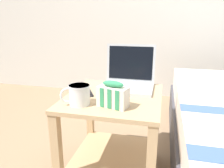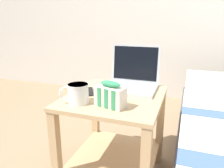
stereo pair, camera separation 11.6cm
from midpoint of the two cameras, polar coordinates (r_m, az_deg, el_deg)
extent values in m
cube|color=tan|center=(1.23, -2.24, -3.56)|extent=(0.52, 0.57, 0.02)
cube|color=tan|center=(1.41, -2.06, -18.63)|extent=(0.48, 0.53, 0.02)
cube|color=tan|center=(1.23, -16.85, -18.47)|extent=(0.04, 0.04, 0.51)
cube|color=tan|center=(1.63, -7.75, -8.68)|extent=(0.04, 0.04, 0.51)
cube|color=tan|center=(1.53, 9.21, -10.41)|extent=(0.04, 0.04, 0.51)
cube|color=#B7BABC|center=(1.33, 1.37, -1.06)|extent=(0.31, 0.25, 0.02)
cube|color=silver|center=(1.34, 1.54, -0.40)|extent=(0.27, 0.14, 0.00)
cube|color=silver|center=(1.26, 0.72, -1.52)|extent=(0.09, 0.05, 0.00)
cube|color=#B7BABC|center=(1.42, 2.55, 5.51)|extent=(0.31, 0.03, 0.24)
cube|color=black|center=(1.42, 2.51, 5.49)|extent=(0.28, 0.02, 0.21)
cube|color=silver|center=(1.42, 5.73, 5.70)|extent=(0.05, 0.00, 0.02)
cube|color=red|center=(1.42, 4.07, 5.78)|extent=(0.03, 0.00, 0.03)
cylinder|color=white|center=(1.10, -11.47, -2.86)|extent=(0.10, 0.10, 0.10)
cylinder|color=silver|center=(1.09, -11.61, -0.59)|extent=(0.11, 0.11, 0.01)
cylinder|color=black|center=(1.09, -11.58, -1.04)|extent=(0.09, 0.09, 0.01)
torus|color=white|center=(1.10, -14.41, -2.95)|extent=(0.08, 0.05, 0.08)
cube|color=silver|center=(1.06, -2.89, -3.40)|extent=(0.16, 0.11, 0.10)
cube|color=#338C59|center=(1.05, -5.85, -3.65)|extent=(0.02, 0.01, 0.10)
cube|color=#338C59|center=(1.03, -3.96, -4.03)|extent=(0.02, 0.01, 0.10)
cube|color=#338C59|center=(1.01, -1.99, -4.42)|extent=(0.02, 0.01, 0.10)
ellipsoid|color=#338C59|center=(1.04, -2.94, -0.03)|extent=(0.12, 0.07, 0.03)
cube|color=black|center=(1.28, -9.74, -2.25)|extent=(0.14, 0.17, 0.01)
cube|color=black|center=(1.27, -9.75, -2.03)|extent=(0.12, 0.15, 0.00)
camera|label=1|loc=(0.06, -92.86, -0.85)|focal=35.00mm
camera|label=2|loc=(0.06, 87.14, 0.85)|focal=35.00mm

